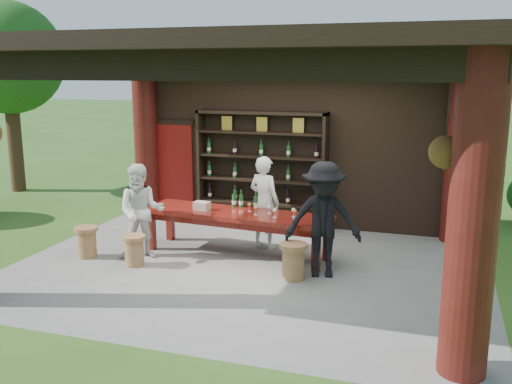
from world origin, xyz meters
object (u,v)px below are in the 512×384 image
(wine_shelf, at_px, (261,169))
(stool_far_left, at_px, (87,241))
(guest_woman, at_px, (141,212))
(stool_near_left, at_px, (134,250))
(stool_near_right, at_px, (293,260))
(guest_man, at_px, (323,220))
(host, at_px, (264,202))
(tasting_table, at_px, (237,219))
(napkin_basket, at_px, (202,206))

(wine_shelf, relative_size, stool_far_left, 5.04)
(stool_far_left, bearing_deg, guest_woman, 15.95)
(stool_near_left, relative_size, stool_near_right, 0.89)
(guest_man, bearing_deg, host, 125.75)
(tasting_table, height_order, guest_woman, guest_woman)
(stool_far_left, relative_size, guest_woman, 0.33)
(stool_far_left, bearing_deg, napkin_basket, 26.33)
(host, xyz_separation_m, guest_woman, (-1.76, -1.20, -0.02))
(tasting_table, relative_size, guest_man, 1.87)
(stool_near_left, bearing_deg, guest_woman, 99.45)
(guest_man, bearing_deg, tasting_table, 147.47)
(tasting_table, bearing_deg, host, 60.24)
(wine_shelf, distance_m, stool_near_right, 3.18)
(wine_shelf, xyz_separation_m, stool_far_left, (-2.20, -2.80, -0.88))
(wine_shelf, height_order, tasting_table, wine_shelf)
(wine_shelf, distance_m, host, 1.46)
(guest_woman, relative_size, napkin_basket, 6.14)
(tasting_table, relative_size, stool_far_left, 6.34)
(tasting_table, relative_size, stool_near_right, 5.92)
(stool_near_right, distance_m, guest_woman, 2.71)
(host, bearing_deg, stool_near_right, 141.26)
(stool_near_left, distance_m, stool_far_left, 0.98)
(napkin_basket, bearing_deg, host, 32.72)
(stool_far_left, bearing_deg, host, 28.65)
(wine_shelf, distance_m, tasting_table, 1.97)
(stool_near_left, height_order, stool_near_right, stool_near_right)
(wine_shelf, height_order, guest_man, wine_shelf)
(stool_far_left, xyz_separation_m, guest_woman, (0.91, 0.26, 0.52))
(stool_near_left, bearing_deg, stool_far_left, 172.40)
(host, bearing_deg, stool_far_left, 47.62)
(stool_near_left, xyz_separation_m, napkin_basket, (0.77, 0.99, 0.56))
(wine_shelf, bearing_deg, stool_far_left, -128.15)
(stool_far_left, bearing_deg, wine_shelf, 51.85)
(host, bearing_deg, napkin_basket, 51.69)
(stool_near_right, height_order, stool_far_left, stool_near_right)
(host, bearing_deg, wine_shelf, -51.50)
(host, height_order, guest_woman, host)
(guest_woman, xyz_separation_m, napkin_basket, (0.83, 0.60, 0.02))
(host, distance_m, guest_man, 1.70)
(tasting_table, distance_m, stool_near_right, 1.51)
(stool_near_left, height_order, guest_man, guest_man)
(stool_near_right, distance_m, host, 1.74)
(tasting_table, xyz_separation_m, stool_far_left, (-2.36, -0.91, -0.36))
(wine_shelf, distance_m, napkin_basket, 2.02)
(stool_near_left, bearing_deg, host, 43.11)
(stool_far_left, relative_size, guest_man, 0.29)
(stool_near_right, xyz_separation_m, host, (-0.89, 1.41, 0.52))
(tasting_table, distance_m, stool_near_left, 1.77)
(stool_near_right, xyz_separation_m, guest_man, (0.39, 0.28, 0.59))
(wine_shelf, height_order, stool_near_right, wine_shelf)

